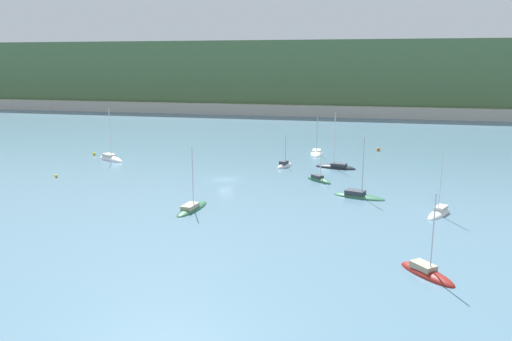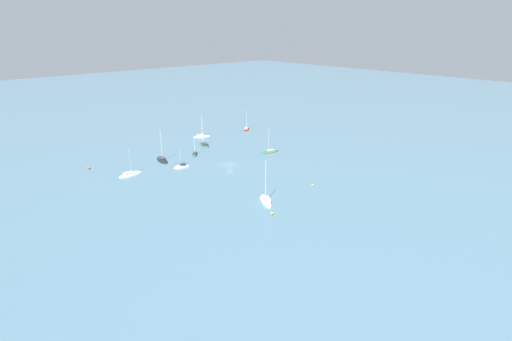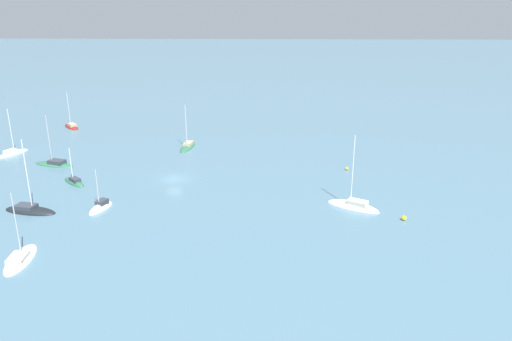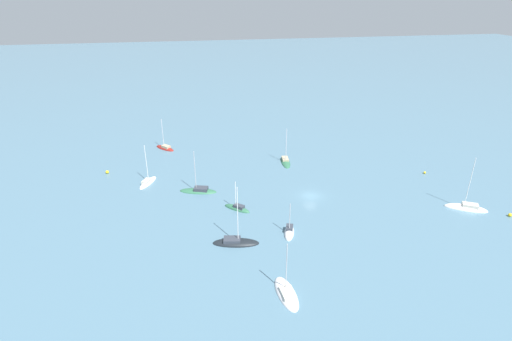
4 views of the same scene
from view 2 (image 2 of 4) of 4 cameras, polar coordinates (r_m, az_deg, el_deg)
The scene contains 14 objects.
ground_plane at distance 135.14m, azimuth -3.78°, elevation 0.85°, with size 600.00×600.00×0.00m, color slate.
sailboat_0 at distance 134.60m, azimuth -10.56°, elevation 0.51°, with size 3.43×5.48×7.38m.
sailboat_1 at distance 146.70m, azimuth -8.73°, elevation 2.26°, with size 5.67×5.44×6.93m.
sailboat_2 at distance 170.43m, azimuth -7.82°, elevation 4.83°, with size 4.81×7.13×10.02m.
sailboat_3 at distance 131.72m, azimuth -17.50°, elevation -0.57°, with size 3.29×8.02×9.57m.
sailboat_4 at distance 147.87m, azimuth 1.96°, elevation 2.63°, with size 3.39×8.66×9.99m.
sailboat_5 at distance 106.94m, azimuth 1.43°, elevation -4.41°, with size 8.47×6.21×12.43m.
sailboat_6 at distance 142.52m, azimuth -13.25°, elevation 1.41°, with size 8.80×4.43×12.08m.
sailboat_7 at distance 157.65m, azimuth -7.39°, elevation 3.60°, with size 8.88×5.07×10.34m.
sailboat_8 at distance 180.65m, azimuth -1.37°, elevation 5.88°, with size 6.18×6.65×9.42m.
mooring_buoy_0 at distance 117.87m, azimuth 8.09°, elevation -2.12°, with size 0.59×0.59×0.59m.
mooring_buoy_1 at distance 99.77m, azimuth 2.25°, elevation -6.15°, with size 0.72×0.72×0.72m.
mooring_buoy_2 at distance 141.49m, azimuth -22.76°, elevation 0.35°, with size 0.86×0.86×0.86m.
mooring_buoy_3 at distance 182.57m, azimuth -7.73°, elevation 5.95°, with size 0.80×0.80×0.80m.
Camera 2 is at (-99.49, 79.93, 44.46)m, focal length 28.00 mm.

